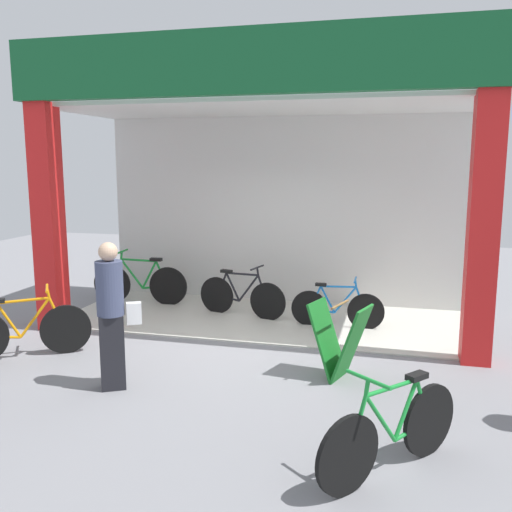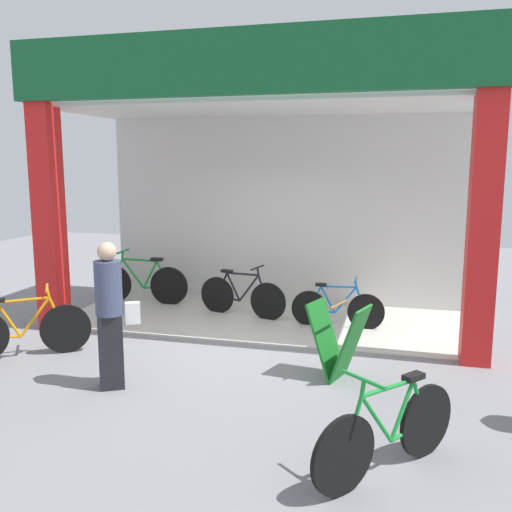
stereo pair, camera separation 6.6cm
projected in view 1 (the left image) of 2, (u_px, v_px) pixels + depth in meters
ground_plane at (245, 343)px, 7.90m from camera, size 20.93×20.93×0.00m
shop_facade at (268, 179)px, 8.85m from camera, size 6.66×2.86×4.22m
bicycle_inside_0 at (241, 296)px, 9.20m from camera, size 1.55×0.48×0.87m
bicycle_inside_1 at (337, 308)px, 8.59m from camera, size 1.43×0.39×0.79m
bicycle_inside_2 at (140, 283)px, 10.03m from camera, size 1.76×0.48×0.97m
bicycle_parked_0 at (24, 330)px, 7.27m from camera, size 1.42×0.97×0.92m
bicycle_parked_1 at (392, 432)px, 4.55m from camera, size 1.08×1.30×0.90m
sandwich_board_sign at (339, 341)px, 6.54m from camera, size 0.77×0.64×0.92m
pedestrian_2 at (112, 315)px, 6.22m from camera, size 0.52×0.41×1.67m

